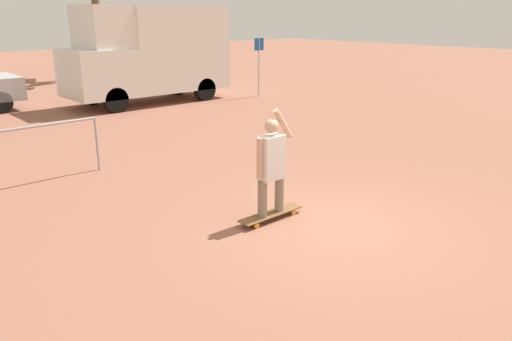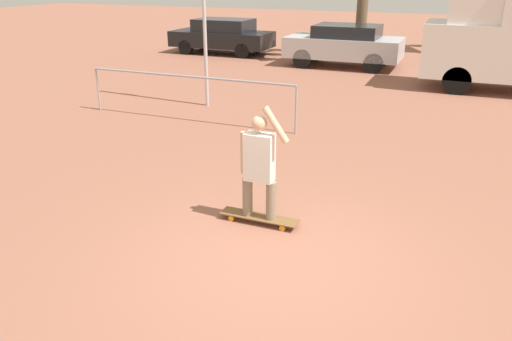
% 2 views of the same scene
% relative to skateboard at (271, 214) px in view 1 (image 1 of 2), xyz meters
% --- Properties ---
extents(ground_plane, '(80.00, 80.00, 0.00)m').
position_rel_skateboard_xyz_m(ground_plane, '(0.55, -0.84, -0.08)').
color(ground_plane, '#935B47').
extents(skateboard, '(1.13, 0.25, 0.10)m').
position_rel_skateboard_xyz_m(skateboard, '(0.00, 0.00, 0.00)').
color(skateboard, brown).
rests_on(skateboard, ground_plane).
extents(person_skateboarder, '(0.68, 0.22, 1.60)m').
position_rel_skateboard_xyz_m(person_skateboarder, '(-0.00, -0.00, 0.83)').
color(person_skateboarder, gray).
rests_on(person_skateboarder, skateboard).
extents(camper_van, '(5.57, 2.10, 3.24)m').
position_rel_skateboard_xyz_m(camper_van, '(4.09, 10.37, 1.66)').
color(camper_van, black).
rests_on(camper_van, ground_plane).
extents(street_sign, '(0.44, 0.06, 2.12)m').
position_rel_skateboard_xyz_m(street_sign, '(7.73, 8.84, 1.30)').
color(street_sign, '#B7B7BC').
rests_on(street_sign, ground_plane).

